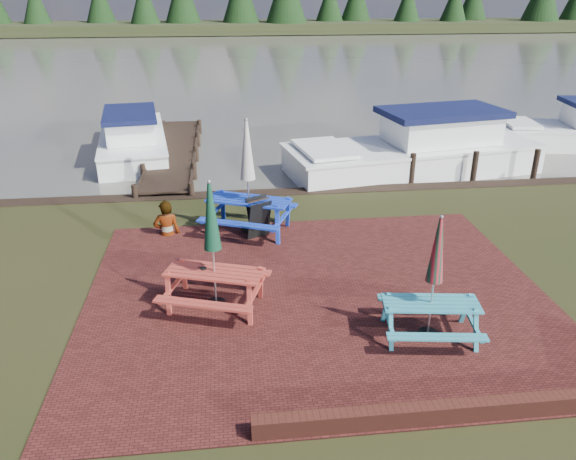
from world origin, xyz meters
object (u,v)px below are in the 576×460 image
(chalkboard, at_px, (259,218))
(jetty, at_px, (174,152))
(picnic_table_teal, at_px, (432,297))
(picnic_table_blue, at_px, (248,194))
(boat_jetty, at_px, (133,140))
(boat_near, at_px, (417,152))
(picnic_table_red, at_px, (214,265))
(person, at_px, (164,201))

(chalkboard, xyz_separation_m, jetty, (-2.55, 7.30, -0.37))
(picnic_table_teal, relative_size, picnic_table_blue, 0.81)
(picnic_table_blue, height_order, boat_jetty, picnic_table_blue)
(boat_jetty, height_order, boat_near, boat_near)
(picnic_table_red, distance_m, boat_jetty, 11.69)
(picnic_table_blue, bearing_deg, jetty, 131.58)
(chalkboard, xyz_separation_m, boat_jetty, (-4.07, 8.15, -0.12))
(boat_jetty, distance_m, boat_near, 10.17)
(chalkboard, bearing_deg, jetty, 80.16)
(picnic_table_blue, height_order, boat_near, picnic_table_blue)
(picnic_table_red, height_order, jetty, picnic_table_red)
(picnic_table_teal, height_order, boat_near, picnic_table_teal)
(picnic_table_red, relative_size, person, 1.43)
(chalkboard, bearing_deg, boat_near, 12.89)
(picnic_table_red, height_order, boat_near, picnic_table_red)
(picnic_table_red, bearing_deg, picnic_table_blue, 95.69)
(jetty, bearing_deg, boat_near, -15.35)
(picnic_table_blue, xyz_separation_m, jetty, (-2.33, 6.98, -0.86))
(picnic_table_teal, distance_m, boat_jetty, 14.36)
(picnic_table_teal, bearing_deg, boat_near, 80.77)
(picnic_table_teal, distance_m, chalkboard, 5.27)
(picnic_table_teal, distance_m, jetty, 12.96)
(chalkboard, xyz_separation_m, boat_near, (5.62, 5.06, -0.01))
(picnic_table_red, height_order, picnic_table_blue, picnic_table_blue)
(boat_jetty, xyz_separation_m, boat_near, (9.68, -3.09, 0.10))
(jetty, bearing_deg, boat_jetty, 150.84)
(boat_near, bearing_deg, chalkboard, 122.09)
(picnic_table_teal, bearing_deg, picnic_table_red, 166.89)
(picnic_table_blue, bearing_deg, boat_jetty, 139.27)
(jetty, height_order, boat_near, boat_near)
(jetty, xyz_separation_m, boat_jetty, (-1.51, 0.84, 0.26))
(boat_near, bearing_deg, boat_jetty, 62.41)
(picnic_table_blue, height_order, jetty, picnic_table_blue)
(picnic_table_teal, relative_size, boat_near, 0.26)
(picnic_table_teal, relative_size, chalkboard, 2.39)
(boat_near, bearing_deg, jetty, 64.74)
(boat_near, bearing_deg, picnic_table_teal, 152.83)
(jetty, relative_size, boat_jetty, 1.33)
(chalkboard, relative_size, boat_near, 0.11)
(boat_jetty, bearing_deg, picnic_table_red, -82.64)
(picnic_table_blue, bearing_deg, picnic_table_teal, -36.58)
(chalkboard, relative_size, jetty, 0.10)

